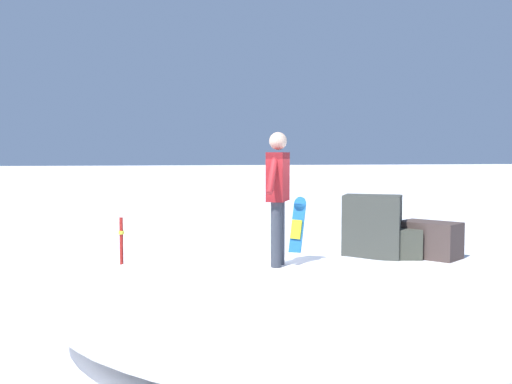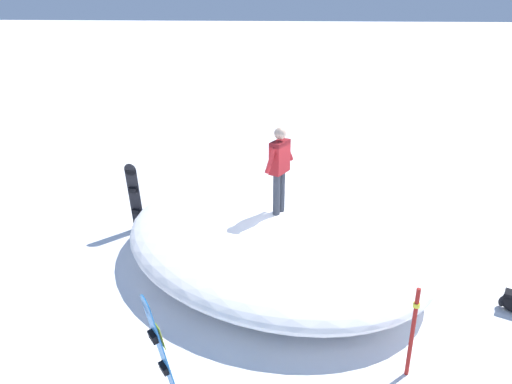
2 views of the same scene
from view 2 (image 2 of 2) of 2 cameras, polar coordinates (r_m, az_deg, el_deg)
ground at (r=9.64m, az=3.70°, el=-9.84°), size 240.00×240.00×0.00m
snow_mound at (r=9.85m, az=2.08°, el=-5.37°), size 8.61×8.49×1.10m
snowboarder_standing at (r=9.25m, az=2.81°, el=3.27°), size 0.52×0.99×1.74m
snowboard_primary_upright at (r=11.30m, az=-14.25°, el=-0.54°), size 0.31×0.24×1.70m
snowboard_secondary_upright at (r=6.66m, az=-11.45°, el=-17.50°), size 0.44×0.44×1.71m
trail_marker_pole at (r=7.30m, az=18.13°, el=-15.36°), size 0.10×0.10×1.46m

